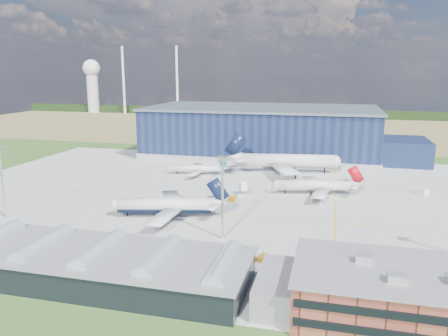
% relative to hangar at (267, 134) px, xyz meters
% --- Properties ---
extents(ground, '(600.00, 600.00, 0.00)m').
position_rel_hangar_xyz_m(ground, '(-2.81, -94.80, -11.62)').
color(ground, '#315821').
rests_on(ground, ground).
extents(apron, '(220.00, 160.00, 0.08)m').
position_rel_hangar_xyz_m(apron, '(-2.81, -84.80, -11.59)').
color(apron, '#9C9C97').
rests_on(apron, ground).
extents(farmland, '(600.00, 220.00, 0.01)m').
position_rel_hangar_xyz_m(farmland, '(-2.81, 125.20, -11.62)').
color(farmland, olive).
rests_on(farmland, ground).
extents(treeline, '(600.00, 8.00, 8.00)m').
position_rel_hangar_xyz_m(treeline, '(-2.81, 205.20, -7.62)').
color(treeline, black).
rests_on(treeline, ground).
extents(horizon_dressing, '(440.20, 18.00, 70.00)m').
position_rel_hangar_xyz_m(horizon_dressing, '(-194.11, 199.58, 22.58)').
color(horizon_dressing, white).
rests_on(horizon_dressing, ground).
extents(hangar, '(145.00, 62.00, 26.10)m').
position_rel_hangar_xyz_m(hangar, '(0.00, 0.00, 0.00)').
color(hangar, '#101A37').
rests_on(hangar, ground).
extents(ops_building, '(46.00, 23.00, 10.90)m').
position_rel_hangar_xyz_m(ops_building, '(52.20, -154.81, -6.82)').
color(ops_building, brown).
rests_on(ops_building, ground).
extents(glass_concourse, '(78.00, 23.00, 8.60)m').
position_rel_hangar_xyz_m(glass_concourse, '(-9.26, -154.80, -7.93)').
color(glass_concourse, black).
rests_on(glass_concourse, ground).
extents(light_mast_west, '(2.60, 2.60, 23.00)m').
position_rel_hangar_xyz_m(light_mast_west, '(-62.81, -124.80, 3.82)').
color(light_mast_west, silver).
rests_on(light_mast_west, ground).
extents(light_mast_center, '(2.60, 2.60, 23.00)m').
position_rel_hangar_xyz_m(light_mast_center, '(7.19, -124.80, 3.82)').
color(light_mast_center, silver).
rests_on(light_mast_center, ground).
extents(airliner_navy, '(45.77, 45.16, 12.45)m').
position_rel_hangar_xyz_m(airliner_navy, '(-14.90, -111.82, -5.39)').
color(airliner_navy, silver).
rests_on(airliner_navy, ground).
extents(airliner_red, '(39.28, 38.68, 11.10)m').
position_rel_hangar_xyz_m(airliner_red, '(29.32, -74.48, -6.06)').
color(airliner_red, silver).
rests_on(airliner_red, ground).
extents(airliner_widebody, '(60.38, 59.41, 17.37)m').
position_rel_hangar_xyz_m(airliner_widebody, '(15.79, -41.09, -2.93)').
color(airliner_widebody, silver).
rests_on(airliner_widebody, ground).
extents(airliner_regional, '(30.90, 30.42, 8.78)m').
position_rel_hangar_xyz_m(airliner_regional, '(-23.10, -54.80, -7.23)').
color(airliner_regional, silver).
rests_on(airliner_regional, ground).
extents(gse_tug_a, '(2.46, 3.74, 1.50)m').
position_rel_hangar_xyz_m(gse_tug_a, '(1.79, -89.64, -10.87)').
color(gse_tug_a, orange).
rests_on(gse_tug_a, ground).
extents(gse_tug_b, '(2.99, 3.71, 1.40)m').
position_rel_hangar_xyz_m(gse_tug_b, '(20.50, -136.55, -10.92)').
color(gse_tug_b, orange).
rests_on(gse_tug_b, ground).
extents(gse_cart_a, '(2.25, 3.01, 1.20)m').
position_rel_hangar_xyz_m(gse_cart_a, '(12.79, -72.64, -11.02)').
color(gse_cart_a, silver).
rests_on(gse_cart_a, ground).
extents(gse_van_b, '(4.78, 5.51, 2.33)m').
position_rel_hangar_xyz_m(gse_van_b, '(68.27, -64.24, -10.45)').
color(gse_van_b, silver).
rests_on(gse_van_b, ground).
extents(airstair, '(4.06, 5.66, 3.37)m').
position_rel_hangar_xyz_m(airstair, '(3.86, -81.44, -9.93)').
color(airstair, silver).
rests_on(airstair, ground).
extents(car_a, '(3.82, 2.26, 1.22)m').
position_rel_hangar_xyz_m(car_a, '(-6.80, -140.63, -11.01)').
color(car_a, '#99999E').
rests_on(car_a, ground).
extents(car_b, '(3.86, 2.28, 1.20)m').
position_rel_hangar_xyz_m(car_b, '(8.40, -132.34, -11.02)').
color(car_b, '#99999E').
rests_on(car_b, ground).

